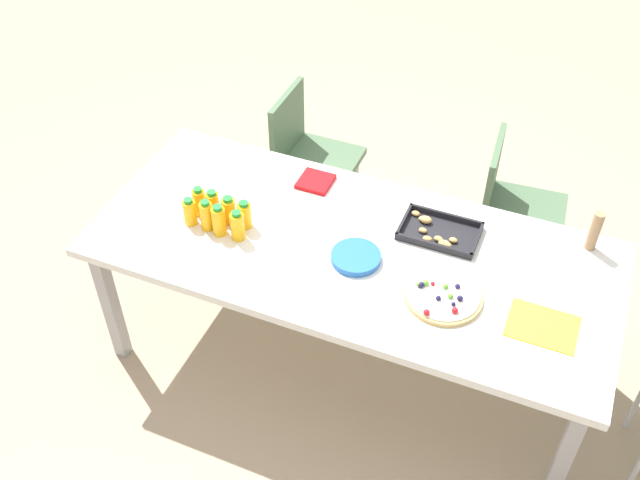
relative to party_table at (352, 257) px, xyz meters
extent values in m
plane|color=tan|center=(0.00, 0.00, -0.68)|extent=(12.00, 12.00, 0.00)
cube|color=silver|center=(0.00, 0.00, 0.04)|extent=(2.20, 0.95, 0.04)
cube|color=#99999E|center=(-1.02, -0.40, -0.33)|extent=(0.06, 0.06, 0.70)
cube|color=#99999E|center=(1.02, -0.40, -0.33)|extent=(0.06, 0.06, 0.70)
cube|color=#99999E|center=(-1.02, 0.40, -0.33)|extent=(0.06, 0.06, 0.70)
cube|color=#99999E|center=(1.02, 0.40, -0.33)|extent=(0.06, 0.06, 0.70)
cube|color=#4C6B4C|center=(-0.50, 0.84, -0.23)|extent=(0.40, 0.40, 0.04)
cube|color=#4C6B4C|center=(-0.68, 0.84, -0.04)|extent=(0.03, 0.38, 0.38)
cylinder|color=silver|center=(-0.34, 1.00, -0.47)|extent=(0.02, 0.02, 0.41)
cylinder|color=silver|center=(-0.34, 0.68, -0.47)|extent=(0.02, 0.02, 0.41)
cylinder|color=silver|center=(-0.66, 1.00, -0.47)|extent=(0.02, 0.02, 0.41)
cylinder|color=silver|center=(-0.66, 0.68, -0.47)|extent=(0.02, 0.02, 0.41)
cube|color=#4C6B4C|center=(0.60, 0.84, -0.23)|extent=(0.43, 0.43, 0.04)
cube|color=#4C6B4C|center=(0.42, 0.83, -0.04)|extent=(0.06, 0.38, 0.38)
cylinder|color=silver|center=(0.75, 1.01, -0.47)|extent=(0.02, 0.02, 0.41)
cylinder|color=silver|center=(0.78, 0.69, -0.47)|extent=(0.02, 0.02, 0.41)
cylinder|color=silver|center=(0.43, 0.99, -0.47)|extent=(0.02, 0.02, 0.41)
cylinder|color=silver|center=(0.46, 0.67, -0.47)|extent=(0.02, 0.02, 0.41)
cylinder|color=silver|center=(1.32, -0.21, -0.47)|extent=(0.02, 0.02, 0.41)
cylinder|color=silver|center=(1.29, 0.11, -0.47)|extent=(0.02, 0.02, 0.41)
cylinder|color=#FAAD14|center=(-0.70, -0.13, 0.12)|extent=(0.06, 0.06, 0.12)
cylinder|color=#1E8C33|center=(-0.70, -0.13, 0.18)|extent=(0.04, 0.04, 0.02)
cylinder|color=#FAAD14|center=(-0.61, -0.13, 0.13)|extent=(0.06, 0.06, 0.13)
cylinder|color=#1E8C33|center=(-0.61, -0.13, 0.20)|extent=(0.04, 0.04, 0.02)
cylinder|color=#F9AB14|center=(-0.55, -0.14, 0.13)|extent=(0.06, 0.06, 0.13)
cylinder|color=#1E8C33|center=(-0.55, -0.14, 0.20)|extent=(0.04, 0.04, 0.02)
cylinder|color=#F9AC14|center=(-0.46, -0.13, 0.12)|extent=(0.06, 0.06, 0.13)
cylinder|color=#1E8C33|center=(-0.46, -0.13, 0.20)|extent=(0.04, 0.04, 0.02)
cylinder|color=#FAAE14|center=(-0.69, -0.05, 0.12)|extent=(0.06, 0.06, 0.12)
cylinder|color=#1E8C33|center=(-0.69, -0.05, 0.19)|extent=(0.04, 0.04, 0.02)
cylinder|color=#FAAD14|center=(-0.62, -0.05, 0.12)|extent=(0.06, 0.06, 0.13)
cylinder|color=#1E8C33|center=(-0.62, -0.05, 0.19)|extent=(0.04, 0.04, 0.02)
cylinder|color=#FAAC14|center=(-0.55, -0.05, 0.12)|extent=(0.06, 0.06, 0.12)
cylinder|color=#1E8C33|center=(-0.55, -0.05, 0.18)|extent=(0.04, 0.04, 0.02)
cylinder|color=#FAAE14|center=(-0.47, -0.06, 0.12)|extent=(0.06, 0.06, 0.12)
cylinder|color=#1E8C33|center=(-0.47, -0.06, 0.18)|extent=(0.04, 0.04, 0.02)
cylinder|color=tan|center=(0.43, -0.13, 0.07)|extent=(0.31, 0.31, 0.02)
cylinder|color=white|center=(0.43, -0.13, 0.08)|extent=(0.28, 0.28, 0.01)
sphere|color=#1E1947|center=(0.42, -0.17, 0.09)|extent=(0.02, 0.02, 0.02)
sphere|color=#66B238|center=(0.35, -0.11, 0.09)|extent=(0.03, 0.03, 0.03)
sphere|color=#1E1947|center=(0.47, -0.08, 0.09)|extent=(0.02, 0.02, 0.02)
sphere|color=#66B238|center=(0.46, -0.14, 0.09)|extent=(0.02, 0.02, 0.02)
sphere|color=#1E1947|center=(0.50, -0.14, 0.09)|extent=(0.02, 0.02, 0.02)
sphere|color=#1E1947|center=(0.48, -0.18, 0.09)|extent=(0.02, 0.02, 0.02)
sphere|color=red|center=(0.40, -0.26, 0.09)|extent=(0.03, 0.03, 0.03)
sphere|color=red|center=(0.49, -0.21, 0.09)|extent=(0.03, 0.03, 0.03)
sphere|color=#1E1947|center=(0.34, -0.13, 0.09)|extent=(0.03, 0.03, 0.03)
sphere|color=#66B238|center=(0.33, -0.13, 0.09)|extent=(0.02, 0.02, 0.02)
sphere|color=#66B238|center=(0.43, -0.10, 0.09)|extent=(0.02, 0.02, 0.02)
sphere|color=red|center=(0.38, -0.10, 0.09)|extent=(0.02, 0.02, 0.02)
cube|color=black|center=(0.32, 0.22, 0.06)|extent=(0.33, 0.22, 0.01)
cube|color=black|center=(0.32, 0.11, 0.08)|extent=(0.33, 0.01, 0.03)
cube|color=black|center=(0.32, 0.32, 0.08)|extent=(0.33, 0.01, 0.03)
cube|color=black|center=(0.16, 0.22, 0.08)|extent=(0.01, 0.22, 0.03)
cube|color=black|center=(0.48, 0.22, 0.08)|extent=(0.01, 0.22, 0.03)
ellipsoid|color=tan|center=(0.28, 0.15, 0.08)|extent=(0.04, 0.03, 0.02)
ellipsoid|color=tan|center=(0.38, 0.18, 0.08)|extent=(0.04, 0.03, 0.02)
ellipsoid|color=tan|center=(0.24, 0.26, 0.08)|extent=(0.05, 0.04, 0.03)
ellipsoid|color=tan|center=(0.36, 0.14, 0.08)|extent=(0.05, 0.03, 0.03)
ellipsoid|color=tan|center=(0.23, 0.26, 0.08)|extent=(0.04, 0.03, 0.02)
ellipsoid|color=tan|center=(0.35, 0.14, 0.08)|extent=(0.05, 0.04, 0.03)
ellipsoid|color=tan|center=(0.19, 0.28, 0.08)|extent=(0.04, 0.03, 0.02)
ellipsoid|color=tan|center=(0.25, 0.19, 0.08)|extent=(0.04, 0.03, 0.02)
ellipsoid|color=tan|center=(0.32, 0.17, 0.08)|extent=(0.04, 0.03, 0.02)
cylinder|color=blue|center=(0.04, -0.07, 0.06)|extent=(0.21, 0.21, 0.00)
cylinder|color=blue|center=(0.04, -0.07, 0.07)|extent=(0.21, 0.21, 0.00)
cylinder|color=blue|center=(0.04, -0.07, 0.07)|extent=(0.21, 0.21, 0.00)
cylinder|color=blue|center=(0.04, -0.07, 0.08)|extent=(0.21, 0.21, 0.00)
cylinder|color=blue|center=(0.04, -0.07, 0.08)|extent=(0.21, 0.21, 0.00)
cylinder|color=blue|center=(0.04, -0.07, 0.09)|extent=(0.21, 0.21, 0.00)
cube|color=red|center=(-0.31, 0.33, 0.07)|extent=(0.15, 0.15, 0.02)
cylinder|color=#9E7A56|center=(0.92, 0.38, 0.15)|extent=(0.04, 0.04, 0.19)
cube|color=yellow|center=(0.81, -0.13, 0.06)|extent=(0.26, 0.20, 0.01)
camera|label=1|loc=(0.74, -2.11, 2.18)|focal=41.35mm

